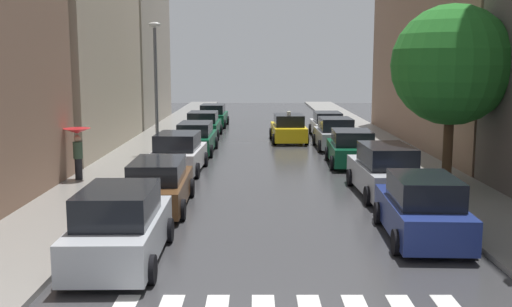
{
  "coord_description": "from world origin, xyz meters",
  "views": [
    {
      "loc": [
        -0.59,
        -8.47,
        4.69
      ],
      "look_at": [
        -0.5,
        16.07,
        0.9
      ],
      "focal_mm": 41.83,
      "sensor_mm": 36.0,
      "label": 1
    }
  ],
  "objects": [
    {
      "name": "sidewalk_right",
      "position": [
        6.5,
        24.0,
        0.07
      ],
      "size": [
        3.0,
        72.0,
        0.15
      ],
      "primitive_type": "cube",
      "color": "gray",
      "rests_on": "ground"
    },
    {
      "name": "parked_car_right_third",
      "position": [
        3.77,
        18.42,
        0.76
      ],
      "size": [
        2.24,
        4.23,
        1.63
      ],
      "rotation": [
        0.0,
        0.0,
        1.54
      ],
      "color": "#0C4C2D",
      "rests_on": "ground"
    },
    {
      "name": "taxi_midroad",
      "position": [
        1.33,
        26.59,
        0.76
      ],
      "size": [
        2.18,
        4.51,
        1.81
      ],
      "rotation": [
        0.0,
        0.0,
        1.6
      ],
      "color": "yellow",
      "rests_on": "ground"
    },
    {
      "name": "parked_car_right_fourth",
      "position": [
        3.71,
        23.67,
        0.79
      ],
      "size": [
        2.15,
        4.11,
        1.7
      ],
      "rotation": [
        0.0,
        0.0,
        1.58
      ],
      "color": "#B2B7BF",
      "rests_on": "ground"
    },
    {
      "name": "parked_car_right_second",
      "position": [
        3.97,
        12.25,
        0.84
      ],
      "size": [
        2.14,
        4.83,
        1.81
      ],
      "rotation": [
        0.0,
        0.0,
        1.6
      ],
      "color": "#B2B7BF",
      "rests_on": "ground"
    },
    {
      "name": "parked_car_right_fifth",
      "position": [
        3.91,
        29.02,
        0.74
      ],
      "size": [
        2.03,
        4.4,
        1.56
      ],
      "rotation": [
        0.0,
        0.0,
        1.57
      ],
      "color": "silver",
      "rests_on": "ground"
    },
    {
      "name": "parked_car_left_nearest",
      "position": [
        -3.78,
        5.08,
        0.84
      ],
      "size": [
        2.11,
        4.55,
        1.82
      ],
      "rotation": [
        0.0,
        0.0,
        1.59
      ],
      "color": "#B2B7BF",
      "rests_on": "ground"
    },
    {
      "name": "pedestrian_foreground",
      "position": [
        -7.49,
        14.32,
        1.62
      ],
      "size": [
        1.04,
        1.04,
        2.0
      ],
      "rotation": [
        0.0,
        0.0,
        2.44
      ],
      "color": "black",
      "rests_on": "sidewalk_left"
    },
    {
      "name": "sidewalk_left",
      "position": [
        -6.5,
        24.0,
        0.07
      ],
      "size": [
        3.0,
        72.0,
        0.15
      ],
      "primitive_type": "cube",
      "color": "gray",
      "rests_on": "ground"
    },
    {
      "name": "parked_car_left_fourth",
      "position": [
        -3.71,
        22.09,
        0.76
      ],
      "size": [
        2.07,
        4.78,
        1.61
      ],
      "rotation": [
        0.0,
        0.0,
        1.55
      ],
      "color": "#0C4C2D",
      "rests_on": "ground"
    },
    {
      "name": "street_tree_right",
      "position": [
        6.53,
        13.41,
        4.56
      ],
      "size": [
        4.39,
        4.39,
        6.62
      ],
      "color": "#513823",
      "rests_on": "sidewalk_right"
    },
    {
      "name": "parked_car_left_sixth",
      "position": [
        -3.72,
        34.9,
        0.76
      ],
      "size": [
        2.17,
        4.33,
        1.63
      ],
      "rotation": [
        0.0,
        0.0,
        1.54
      ],
      "color": "#0C4C2D",
      "rests_on": "ground"
    },
    {
      "name": "parked_car_right_nearest",
      "position": [
        3.82,
        6.93,
        0.81
      ],
      "size": [
        2.16,
        4.37,
        1.74
      ],
      "rotation": [
        0.0,
        0.0,
        1.53
      ],
      "color": "navy",
      "rests_on": "ground"
    },
    {
      "name": "parked_car_left_second",
      "position": [
        -3.73,
        10.33,
        0.75
      ],
      "size": [
        2.07,
        4.8,
        1.6
      ],
      "rotation": [
        0.0,
        0.0,
        1.59
      ],
      "color": "brown",
      "rests_on": "ground"
    },
    {
      "name": "building_right_mid",
      "position": [
        11.0,
        25.27,
        5.38
      ],
      "size": [
        6.0,
        20.9,
        10.76
      ],
      "primitive_type": "cube",
      "color": "#8C6B56",
      "rests_on": "ground"
    },
    {
      "name": "parked_car_left_fifth",
      "position": [
        -3.89,
        28.67,
        0.76
      ],
      "size": [
        2.2,
        4.43,
        1.61
      ],
      "rotation": [
        0.0,
        0.0,
        1.56
      ],
      "color": "#0C4C2D",
      "rests_on": "ground"
    },
    {
      "name": "building_left_far",
      "position": [
        -11.0,
        37.23,
        6.1
      ],
      "size": [
        6.0,
        12.79,
        12.19
      ],
      "primitive_type": "cube",
      "color": "#9E9384",
      "rests_on": "ground"
    },
    {
      "name": "lamp_post_left",
      "position": [
        -5.55,
        21.18,
        3.9
      ],
      "size": [
        0.6,
        0.28,
        6.45
      ],
      "color": "#595B60",
      "rests_on": "sidewalk_left"
    },
    {
      "name": "ground_plane",
      "position": [
        0.0,
        24.0,
        -0.02
      ],
      "size": [
        28.0,
        72.0,
        0.04
      ],
      "primitive_type": "cube",
      "color": "#38383B"
    },
    {
      "name": "parked_car_left_third",
      "position": [
        -3.91,
        16.71,
        0.8
      ],
      "size": [
        2.27,
        4.39,
        1.71
      ],
      "rotation": [
        0.0,
        0.0,
        1.53
      ],
      "color": "silver",
      "rests_on": "ground"
    }
  ]
}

